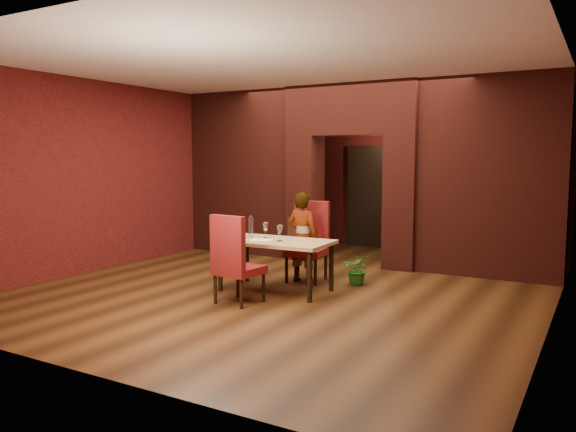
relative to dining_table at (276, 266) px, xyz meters
The scene contains 25 objects.
floor 0.63m from the dining_table, 80.25° to the left, with size 8.00×8.00×0.00m, color #432610.
ceiling 2.88m from the dining_table, 80.25° to the left, with size 7.00×8.00×0.04m, color silver.
wall_back 4.67m from the dining_table, 88.90° to the left, with size 7.00×0.04×3.20m, color maroon.
wall_front 3.71m from the dining_table, 88.58° to the right, with size 7.00×0.04×3.20m, color maroon.
wall_left 3.66m from the dining_table, behind, with size 0.04×8.00×3.20m, color maroon.
wall_right 3.83m from the dining_table, ahead, with size 0.04×8.00×3.20m, color maroon.
pillar_left 2.76m from the dining_table, 109.02° to the left, with size 0.55×0.55×2.30m, color maroon.
pillar_right 2.82m from the dining_table, 67.51° to the left, with size 0.55×0.55×2.30m, color maroon.
lintel 3.46m from the dining_table, 88.02° to the left, with size 2.45×0.55×0.90m, color maroon.
wing_wall_left 3.60m from the dining_table, 132.26° to the left, with size 2.27×0.35×3.20m, color maroon.
wing_wall_right 3.71m from the dining_table, 45.64° to the left, with size 2.27×0.35×3.20m, color maroon.
vent_panel 2.38m from the dining_table, 111.35° to the left, with size 0.40×0.03×0.50m, color #AB5C31.
rear_door 4.51m from the dining_table, 94.03° to the left, with size 0.90×0.08×2.10m, color black.
rear_door_frame 4.47m from the dining_table, 94.07° to the left, with size 1.02×0.04×2.22m, color black.
dining_table is the anchor object (origin of this frame).
chair_far 0.83m from the dining_table, 84.07° to the left, with size 0.56×0.56×1.23m, color maroon.
chair_near 0.84m from the dining_table, 95.09° to the right, with size 0.54×0.54×1.18m, color maroon.
person_seated 0.77m from the dining_table, 84.60° to the left, with size 0.51×0.33×1.39m, color white.
wine_glass_a 0.56m from the dining_table, 151.98° to the left, with size 0.09×0.09×0.22m, color white, non-canonical shape.
wine_glass_b 0.48m from the dining_table, ahead, with size 0.08×0.08×0.20m, color silver, non-canonical shape.
wine_glass_c 0.50m from the dining_table, 34.43° to the right, with size 0.09×0.09×0.23m, color white, non-canonical shape.
tasting_sheet 0.42m from the dining_table, 149.83° to the right, with size 0.30×0.22×0.00m, color white.
wine_bucket 0.78m from the dining_table, 168.79° to the right, with size 0.17×0.17×0.21m, color silver.
water_bottle 0.71m from the dining_table, behind, with size 0.08×0.08×0.32m, color silver.
potted_plant 1.30m from the dining_table, 47.91° to the left, with size 0.42×0.37×0.47m, color #20681D.
Camera 1 is at (4.00, -7.29, 1.92)m, focal length 35.00 mm.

